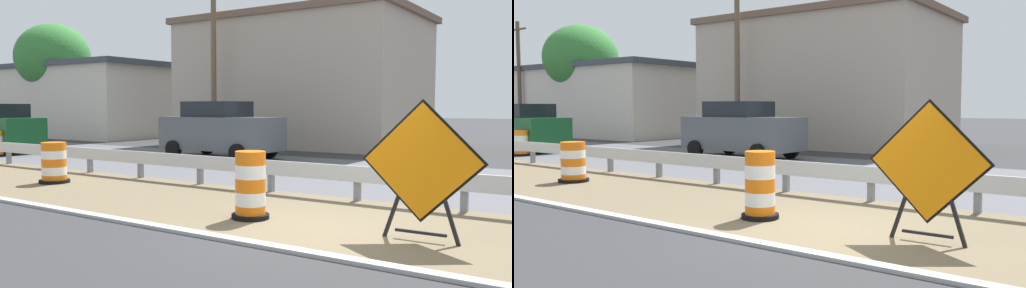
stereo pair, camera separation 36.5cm
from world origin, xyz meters
The scene contains 16 objects.
ground_plane centered at (0.00, 0.00, 0.00)m, with size 160.00×160.00×0.00m, color #333335.
median_dirt_strip centered at (0.84, 0.00, 0.00)m, with size 4.07×120.00×0.01m, color #706047.
far_lane_asphalt centered at (6.52, 0.00, 0.00)m, with size 7.30×120.00×0.00m, color #56565B.
curb_near_edge centered at (-1.30, 0.00, 0.00)m, with size 0.20×120.00×0.11m, color #ADADA8.
guardrail_median centered at (2.63, -0.25, 0.52)m, with size 0.18×49.19×0.71m.
warning_sign_diamond centered at (0.20, -1.25, 1.06)m, with size 0.10×1.73×2.01m.
traffic_barrel_nearest centered at (0.11, 1.60, 0.52)m, with size 0.64×0.64×1.14m.
traffic_barrel_close centered at (0.85, 8.01, 0.45)m, with size 0.74×0.74×1.01m.
traffic_barrel_far centered at (3.87, 15.87, 0.44)m, with size 0.67×0.67×0.97m.
car_trailing_near_lane centered at (8.16, 8.50, 1.04)m, with size 2.20×4.59×2.07m.
car_trailing_far_lane centered at (4.94, 17.54, 1.00)m, with size 2.01×4.33×1.99m.
roadside_shop_near centered at (15.96, 9.39, 3.11)m, with size 7.46×11.28×6.19m.
roadside_shop_far centered at (15.97, 26.39, 2.26)m, with size 9.02×15.92×4.50m.
utility_pole_near centered at (11.50, 11.45, 4.36)m, with size 0.24×1.80×8.40m.
utility_pole_mid centered at (11.37, 29.44, 3.79)m, with size 0.24×1.80×7.28m.
tree_roadside centered at (13.09, 25.28, 4.86)m, with size 4.52×4.52×6.91m.
Camera 2 is at (-6.99, -3.76, 1.90)m, focal length 37.40 mm.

